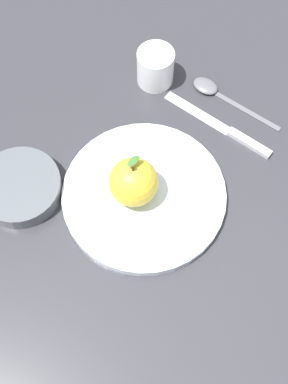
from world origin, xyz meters
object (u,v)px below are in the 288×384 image
object	(u,v)px
dinner_plate	(144,195)
cup	(155,66)
knife	(227,130)
spoon	(215,92)
side_bowl	(20,186)
apple	(134,182)

from	to	relation	value
dinner_plate	cup	bearing A→B (deg)	-2.20
knife	spoon	world-z (taller)	spoon
side_bowl	knife	world-z (taller)	side_bowl
apple	cup	distance (m)	0.25
apple	cup	world-z (taller)	apple
apple	side_bowl	size ratio (longest dim) A/B	0.67
side_bowl	cup	xyz separation A→B (m)	(0.24, -0.21, 0.02)
side_bowl	cup	world-z (taller)	cup
apple	cup	size ratio (longest dim) A/B	1.32
knife	cup	bearing A→B (deg)	50.64
spoon	dinner_plate	bearing A→B (deg)	150.86
side_bowl	spoon	distance (m)	0.39
dinner_plate	apple	xyz separation A→B (m)	(-0.00, 0.02, 0.05)
cup	knife	xyz separation A→B (m)	(-0.11, -0.13, -0.03)
knife	side_bowl	bearing A→B (deg)	111.36
dinner_plate	side_bowl	xyz separation A→B (m)	(0.00, 0.20, 0.01)
cup	apple	bearing A→B (deg)	174.01
side_bowl	knife	distance (m)	0.37
dinner_plate	knife	world-z (taller)	dinner_plate
apple	knife	xyz separation A→B (m)	(0.14, -0.16, -0.05)
dinner_plate	side_bowl	size ratio (longest dim) A/B	1.96
dinner_plate	spoon	distance (m)	0.25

